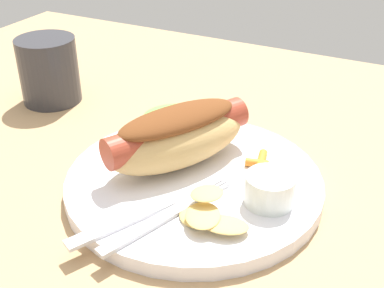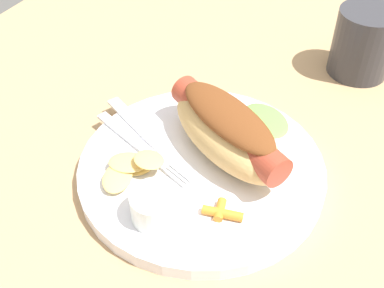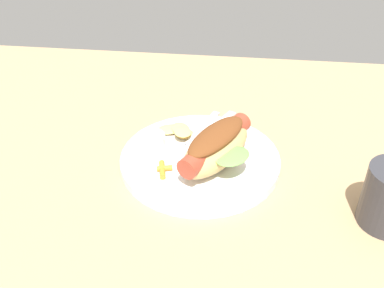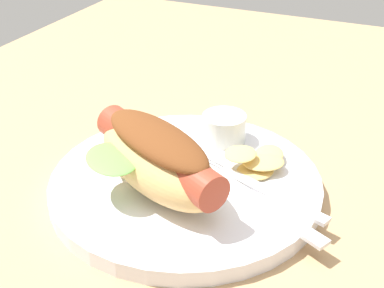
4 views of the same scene
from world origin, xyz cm
name	(u,v)px [view 3 (image 3 of 4)]	position (x,y,z in cm)	size (l,w,h in cm)	color
ground_plane	(192,167)	(0.00, 0.00, -0.90)	(120.00, 90.00, 1.80)	tan
plate	(200,160)	(-1.33, 0.15, 0.80)	(26.22, 26.22, 1.60)	white
hot_dog	(216,146)	(-4.04, 1.64, 4.94)	(13.47, 17.25, 6.25)	tan
sauce_ramekin	(151,143)	(6.96, -0.74, 3.07)	(4.71, 4.71, 2.94)	white
fork	(200,131)	(-0.57, -7.26, 1.80)	(6.25, 14.60, 0.40)	silver
knife	(212,130)	(-2.69, -7.84, 1.78)	(14.89, 1.40, 0.36)	silver
chips_pile	(179,131)	(3.04, -5.87, 2.45)	(7.82, 6.45, 2.21)	#E3BD66
carrot_garnish	(163,169)	(3.98, 4.78, 2.05)	(2.59, 4.05, 0.91)	orange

